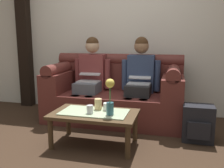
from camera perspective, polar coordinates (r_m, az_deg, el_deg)
ground_plane at (r=2.74m, az=-5.44°, el=-15.50°), size 14.00×14.00×0.00m
back_wall_patterned at (r=4.11m, az=2.49°, el=13.97°), size 6.00×0.12×2.90m
timber_pillar at (r=4.67m, az=-19.57°, el=12.97°), size 0.20×0.20×2.90m
couch at (r=3.67m, az=0.63°, el=-2.45°), size 1.95×0.88×0.96m
person_left at (r=3.72m, az=-4.91°, el=2.10°), size 0.56×0.67×1.22m
person_right at (r=3.55m, az=6.45°, el=1.67°), size 0.56×0.67×1.22m
coffee_table at (r=2.80m, az=-4.07°, el=-7.46°), size 0.95×0.56×0.39m
flower_vase at (r=2.61m, az=-0.47°, el=-2.68°), size 0.10×0.10×0.39m
cup_near_left at (r=2.82m, az=-1.25°, el=-5.21°), size 0.08×0.08×0.08m
cup_near_right at (r=2.71m, az=-5.12°, el=-5.82°), size 0.07×0.07×0.09m
cup_far_center at (r=2.85m, az=-3.20°, el=-4.63°), size 0.08×0.08×0.13m
backpack_right at (r=3.11m, az=19.15°, el=-8.60°), size 0.35×0.29×0.43m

